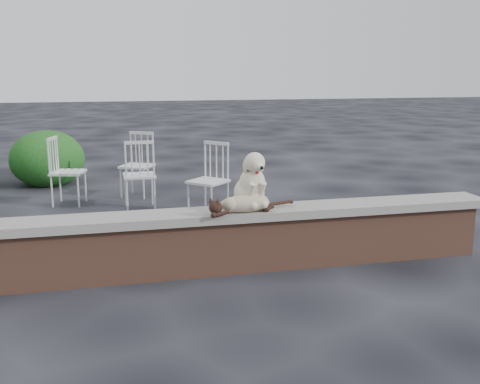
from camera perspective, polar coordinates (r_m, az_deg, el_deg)
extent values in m
plane|color=black|center=(5.19, -6.63, -8.40)|extent=(60.00, 60.00, 0.00)
cube|color=brown|center=(5.11, -6.70, -5.78)|extent=(6.00, 0.30, 0.50)
cube|color=slate|center=(5.02, -6.78, -2.63)|extent=(6.20, 0.40, 0.08)
ellipsoid|color=#194513|center=(9.58, -19.17, 3.20)|extent=(1.19, 1.09, 0.94)
ellipsoid|color=#194513|center=(10.73, -20.08, 3.36)|extent=(0.82, 0.76, 0.65)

